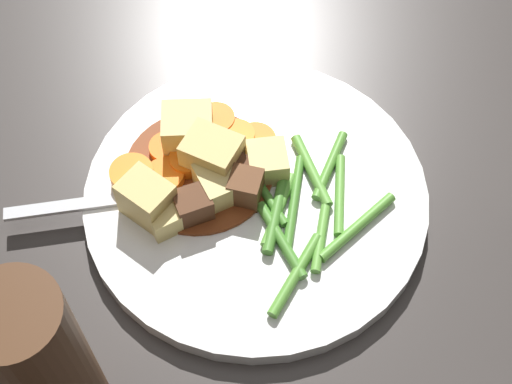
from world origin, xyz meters
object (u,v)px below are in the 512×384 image
object	(u,v)px
dinner_plate	(256,197)
potato_chunk_1	(188,130)
carrot_slice_3	(186,116)
meat_chunk_0	(246,188)
carrot_slice_7	(165,178)
pepper_mill	(45,368)
carrot_slice_4	(187,162)
potato_chunk_0	(220,183)
carrot_slice_0	(132,176)
potato_chunk_4	(212,156)
meat_chunk_2	(193,206)
potato_chunk_5	(166,214)
meat_chunk_1	(232,169)
carrot_slice_5	(255,142)
potato_chunk_3	(262,160)
carrot_slice_2	(237,137)
carrot_slice_1	(216,121)
potato_chunk_2	(147,199)
fork	(131,198)
carrot_slice_6	(167,149)

from	to	relation	value
dinner_plate	potato_chunk_1	bearing A→B (deg)	-17.19
carrot_slice_3	meat_chunk_0	size ratio (longest dim) A/B	1.03
carrot_slice_7	pepper_mill	distance (m)	0.19
carrot_slice_4	potato_chunk_0	size ratio (longest dim) A/B	0.81
carrot_slice_0	dinner_plate	bearing A→B (deg)	-162.52
potato_chunk_4	meat_chunk_2	world-z (taller)	potato_chunk_4
potato_chunk_5	meat_chunk_1	distance (m)	0.06
carrot_slice_5	meat_chunk_0	world-z (taller)	meat_chunk_0
dinner_plate	carrot_slice_5	distance (m)	0.05
potato_chunk_3	carrot_slice_2	bearing A→B (deg)	-29.79
dinner_plate	carrot_slice_4	world-z (taller)	carrot_slice_4
carrot_slice_1	carrot_slice_4	bearing A→B (deg)	86.92
carrot_slice_0	potato_chunk_2	xyz separation A→B (m)	(-0.02, 0.02, 0.01)
potato_chunk_0	potato_chunk_5	bearing A→B (deg)	56.86
potato_chunk_2	meat_chunk_2	world-z (taller)	potato_chunk_2
fork	carrot_slice_5	bearing A→B (deg)	-127.90
potato_chunk_1	potato_chunk_3	world-z (taller)	potato_chunk_1
dinner_plate	potato_chunk_1	world-z (taller)	potato_chunk_1
meat_chunk_0	carrot_slice_0	bearing A→B (deg)	14.02
carrot_slice_2	dinner_plate	bearing A→B (deg)	131.14
carrot_slice_3	potato_chunk_5	distance (m)	0.09
potato_chunk_1	potato_chunk_2	distance (m)	0.07
carrot_slice_7	meat_chunk_1	size ratio (longest dim) A/B	0.91
carrot_slice_0	potato_chunk_5	xyz separation A→B (m)	(-0.04, 0.02, 0.00)
potato_chunk_0	meat_chunk_1	size ratio (longest dim) A/B	1.05
carrot_slice_5	carrot_slice_6	xyz separation A→B (m)	(0.06, 0.03, 0.00)
carrot_slice_5	potato_chunk_1	size ratio (longest dim) A/B	0.85
carrot_slice_1	carrot_slice_6	xyz separation A→B (m)	(0.02, 0.04, -0.00)
carrot_slice_6	carrot_slice_7	xyz separation A→B (m)	(-0.01, 0.02, 0.00)
potato_chunk_2	potato_chunk_0	bearing A→B (deg)	-139.10
potato_chunk_2	carrot_slice_2	bearing A→B (deg)	-111.08
carrot_slice_5	potato_chunk_5	world-z (taller)	potato_chunk_5
potato_chunk_0	potato_chunk_2	distance (m)	0.05
carrot_slice_0	carrot_slice_3	xyz separation A→B (m)	(-0.01, -0.07, -0.00)
carrot_slice_2	fork	world-z (taller)	carrot_slice_2
pepper_mill	potato_chunk_5	bearing A→B (deg)	-88.65
meat_chunk_1	meat_chunk_2	size ratio (longest dim) A/B	1.25
carrot_slice_0	carrot_slice_1	bearing A→B (deg)	-115.59
potato_chunk_1	meat_chunk_2	world-z (taller)	potato_chunk_1
potato_chunk_3	potato_chunk_4	distance (m)	0.04
carrot_slice_7	pepper_mill	size ratio (longest dim) A/B	0.19
potato_chunk_0	fork	distance (m)	0.07
potato_chunk_4	meat_chunk_2	xyz separation A→B (m)	(-0.00, 0.04, -0.01)
carrot_slice_2	potato_chunk_1	distance (m)	0.04
carrot_slice_2	carrot_slice_4	bearing A→B (deg)	58.18
carrot_slice_0	potato_chunk_1	size ratio (longest dim) A/B	0.86
carrot_slice_3	potato_chunk_0	world-z (taller)	potato_chunk_0
potato_chunk_2	carrot_slice_7	bearing A→B (deg)	-87.86
carrot_slice_3	carrot_slice_6	xyz separation A→B (m)	(-0.00, 0.03, -0.00)
carrot_slice_3	pepper_mill	world-z (taller)	pepper_mill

